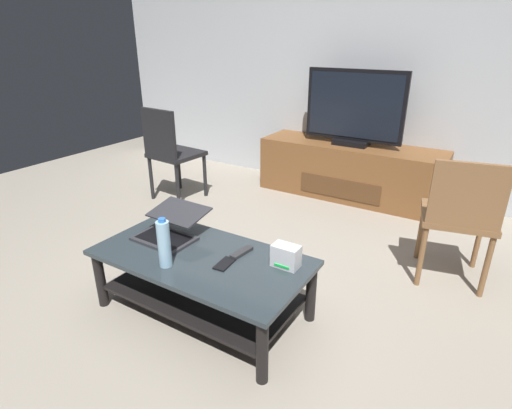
# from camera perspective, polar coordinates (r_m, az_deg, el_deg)

# --- Properties ---
(ground_plane) EXTENTS (7.68, 7.68, 0.00)m
(ground_plane) POSITION_cam_1_polar(r_m,az_deg,el_deg) (2.58, -3.82, -14.15)
(ground_plane) COLOR #9E9384
(back_wall) EXTENTS (6.40, 0.12, 2.80)m
(back_wall) POSITION_cam_1_polar(r_m,az_deg,el_deg) (4.33, 16.36, 20.00)
(back_wall) COLOR silver
(back_wall) RESTS_ON ground
(coffee_table) EXTENTS (1.24, 0.64, 0.39)m
(coffee_table) POSITION_cam_1_polar(r_m,az_deg,el_deg) (2.40, -7.64, -9.58)
(coffee_table) COLOR #2D383D
(coffee_table) RESTS_ON ground
(media_cabinet) EXTENTS (1.81, 0.53, 0.55)m
(media_cabinet) POSITION_cam_1_polar(r_m,az_deg,el_deg) (4.23, 13.02, 4.68)
(media_cabinet) COLOR brown
(media_cabinet) RESTS_ON ground
(television) EXTENTS (0.96, 0.20, 0.72)m
(television) POSITION_cam_1_polar(r_m,az_deg,el_deg) (4.07, 13.70, 12.90)
(television) COLOR black
(television) RESTS_ON media_cabinet
(dining_chair) EXTENTS (0.52, 0.52, 0.87)m
(dining_chair) POSITION_cam_1_polar(r_m,az_deg,el_deg) (2.87, 26.88, -1.22)
(dining_chair) COLOR brown
(dining_chair) RESTS_ON ground
(side_chair) EXTENTS (0.47, 0.47, 0.93)m
(side_chair) POSITION_cam_1_polar(r_m,az_deg,el_deg) (4.04, -12.09, 7.60)
(side_chair) COLOR black
(side_chair) RESTS_ON ground
(laptop) EXTENTS (0.37, 0.39, 0.16)m
(laptop) POSITION_cam_1_polar(r_m,az_deg,el_deg) (2.56, -12.03, -3.21)
(laptop) COLOR #333338
(laptop) RESTS_ON coffee_table
(router_box) EXTENTS (0.15, 0.09, 0.12)m
(router_box) POSITION_cam_1_polar(r_m,az_deg,el_deg) (2.20, 4.25, -7.26)
(router_box) COLOR silver
(router_box) RESTS_ON coffee_table
(water_bottle_near) EXTENTS (0.07, 0.07, 0.28)m
(water_bottle_near) POSITION_cam_1_polar(r_m,az_deg,el_deg) (2.22, -12.86, -5.40)
(water_bottle_near) COLOR #99C6E5
(water_bottle_near) RESTS_ON coffee_table
(cell_phone) EXTENTS (0.08, 0.15, 0.01)m
(cell_phone) POSITION_cam_1_polar(r_m,az_deg,el_deg) (2.24, -4.46, -8.36)
(cell_phone) COLOR black
(cell_phone) RESTS_ON coffee_table
(tv_remote) EXTENTS (0.06, 0.16, 0.02)m
(tv_remote) POSITION_cam_1_polar(r_m,az_deg,el_deg) (2.33, -2.04, -6.78)
(tv_remote) COLOR #2D2D30
(tv_remote) RESTS_ON coffee_table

